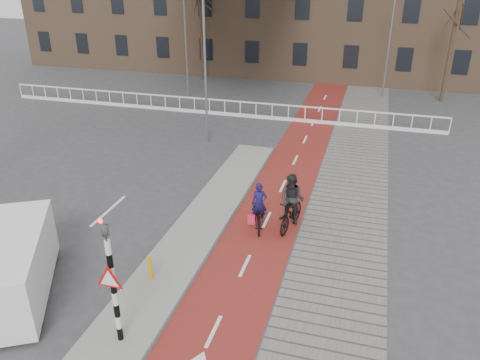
# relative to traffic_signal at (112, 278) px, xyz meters

# --- Properties ---
(ground) EXTENTS (120.00, 120.00, 0.00)m
(ground) POSITION_rel_traffic_signal_xyz_m (0.60, 2.02, -1.99)
(ground) COLOR #38383A
(ground) RESTS_ON ground
(bike_lane) EXTENTS (2.50, 60.00, 0.01)m
(bike_lane) POSITION_rel_traffic_signal_xyz_m (2.10, 12.02, -1.98)
(bike_lane) COLOR maroon
(bike_lane) RESTS_ON ground
(sidewalk) EXTENTS (3.00, 60.00, 0.01)m
(sidewalk) POSITION_rel_traffic_signal_xyz_m (4.90, 12.02, -1.98)
(sidewalk) COLOR slate
(sidewalk) RESTS_ON ground
(curb_island) EXTENTS (1.80, 16.00, 0.12)m
(curb_island) POSITION_rel_traffic_signal_xyz_m (-0.10, 6.02, -1.93)
(curb_island) COLOR gray
(curb_island) RESTS_ON ground
(traffic_signal) EXTENTS (0.80, 0.80, 3.68)m
(traffic_signal) POSITION_rel_traffic_signal_xyz_m (0.00, 0.00, 0.00)
(traffic_signal) COLOR black
(traffic_signal) RESTS_ON curb_island
(bollard) EXTENTS (0.12, 0.12, 0.78)m
(bollard) POSITION_rel_traffic_signal_xyz_m (-0.35, 2.47, -1.48)
(bollard) COLOR orange
(bollard) RESTS_ON curb_island
(cyclist_near) EXTENTS (0.98, 1.73, 1.73)m
(cyclist_near) POSITION_rel_traffic_signal_xyz_m (1.95, 6.39, -1.40)
(cyclist_near) COLOR black
(cyclist_near) RESTS_ON bike_lane
(cyclist_far) EXTENTS (1.01, 2.01, 2.06)m
(cyclist_far) POSITION_rel_traffic_signal_xyz_m (3.05, 6.70, -1.13)
(cyclist_far) COLOR black
(cyclist_far) RESTS_ON bike_lane
(van) EXTENTS (3.67, 4.69, 1.89)m
(van) POSITION_rel_traffic_signal_xyz_m (-3.73, 0.83, -0.99)
(van) COLOR white
(van) RESTS_ON ground
(railing) EXTENTS (28.00, 0.10, 0.99)m
(railing) POSITION_rel_traffic_signal_xyz_m (-4.40, 19.02, -1.68)
(railing) COLOR silver
(railing) RESTS_ON ground
(tree_mid) EXTENTS (0.28, 0.28, 7.23)m
(tree_mid) POSITION_rel_traffic_signal_xyz_m (-8.13, 28.01, 1.63)
(tree_mid) COLOR #322416
(tree_mid) RESTS_ON ground
(tree_right) EXTENTS (0.24, 0.24, 6.67)m
(tree_right) POSITION_rel_traffic_signal_xyz_m (9.86, 26.31, 1.34)
(tree_right) COLOR #322416
(tree_right) RESTS_ON ground
(streetlight_near) EXTENTS (0.12, 0.12, 8.57)m
(streetlight_near) POSITION_rel_traffic_signal_xyz_m (-2.83, 14.27, 2.30)
(streetlight_near) COLOR slate
(streetlight_near) RESTS_ON ground
(streetlight_left) EXTENTS (0.12, 0.12, 7.33)m
(streetlight_left) POSITION_rel_traffic_signal_xyz_m (-7.26, 22.57, 1.67)
(streetlight_left) COLOR slate
(streetlight_left) RESTS_ON ground
(streetlight_right) EXTENTS (0.12, 0.12, 7.43)m
(streetlight_right) POSITION_rel_traffic_signal_xyz_m (5.97, 26.44, 1.72)
(streetlight_right) COLOR slate
(streetlight_right) RESTS_ON ground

